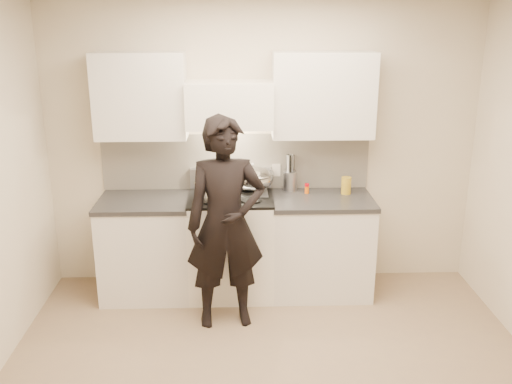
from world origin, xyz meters
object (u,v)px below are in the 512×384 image
at_px(stove, 231,244).
at_px(person, 226,224).
at_px(wok, 252,178).
at_px(counter_right, 320,244).
at_px(utensil_crock, 290,179).

bearing_deg(stove, person, -93.58).
bearing_deg(stove, wok, 35.89).
bearing_deg(person, stove, 79.04).
relative_size(counter_right, utensil_crock, 2.68).
bearing_deg(person, counter_right, 25.10).
bearing_deg(counter_right, utensil_crock, 138.57).
relative_size(stove, counter_right, 1.04).
height_order(counter_right, wok, wok).
bearing_deg(counter_right, wok, 167.10).
bearing_deg(wok, counter_right, -12.90).
xyz_separation_m(counter_right, wok, (-0.63, 0.14, 0.61)).
distance_m(wok, utensil_crock, 0.37).
xyz_separation_m(stove, utensil_crock, (0.56, 0.24, 0.55)).
height_order(stove, counter_right, stove).
distance_m(stove, counter_right, 0.83).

